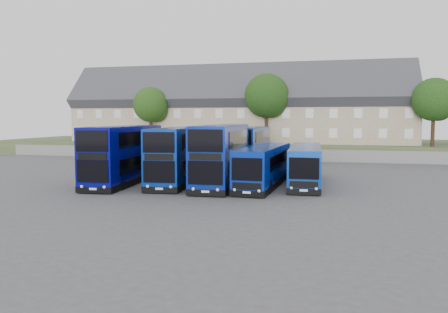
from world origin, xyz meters
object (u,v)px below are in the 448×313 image
(dd_front_left, at_px, (125,155))
(tree_west, at_px, (152,106))
(coach_east_a, at_px, (264,166))
(tree_east, at_px, (435,101))
(dd_front_mid, at_px, (179,156))
(tree_mid, at_px, (268,98))

(dd_front_left, relative_size, tree_west, 1.56)
(coach_east_a, bearing_deg, tree_east, 55.58)
(tree_west, bearing_deg, tree_east, 0.00)
(dd_front_mid, bearing_deg, tree_mid, 74.54)
(dd_front_left, relative_size, coach_east_a, 1.02)
(tree_west, relative_size, tree_east, 0.94)
(tree_west, bearing_deg, dd_front_left, -72.42)
(dd_front_mid, relative_size, tree_east, 1.43)
(dd_front_left, bearing_deg, tree_west, 103.44)
(coach_east_a, xyz_separation_m, tree_mid, (-2.92, 22.70, 6.52))
(dd_front_mid, distance_m, tree_east, 33.23)
(dd_front_left, bearing_deg, tree_east, 34.85)
(dd_front_mid, distance_m, coach_east_a, 7.16)
(tree_west, xyz_separation_m, tree_mid, (16.00, 0.50, 1.02))
(dd_front_left, distance_m, dd_front_mid, 4.56)
(tree_east, bearing_deg, tree_mid, 178.57)
(dd_front_mid, bearing_deg, dd_front_left, -172.05)
(tree_east, bearing_deg, tree_west, -180.00)
(dd_front_left, relative_size, dd_front_mid, 1.03)
(coach_east_a, xyz_separation_m, tree_east, (17.08, 22.20, 5.84))
(tree_west, bearing_deg, coach_east_a, -49.56)
(dd_front_left, xyz_separation_m, tree_east, (28.65, 23.19, 5.08))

